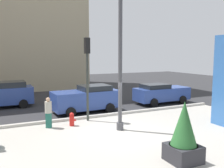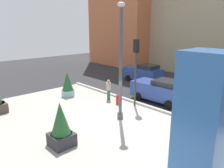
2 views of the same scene
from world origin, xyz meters
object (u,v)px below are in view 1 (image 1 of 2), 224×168
(traffic_light_far_side, at_px, (87,66))
(car_far_lane, at_px, (5,94))
(fire_hydrant, at_px, (72,119))
(car_curb_west, at_px, (86,98))
(pedestrian_crossing, at_px, (48,111))
(potted_plant_near_left, at_px, (184,134))
(lamp_post, at_px, (120,64))
(car_intersection, at_px, (161,93))
(pedestrian_on_sidewalk, at_px, (110,98))

(traffic_light_far_side, distance_m, car_far_lane, 7.81)
(fire_hydrant, xyz_separation_m, car_curb_west, (1.85, 2.81, 0.55))
(car_far_lane, height_order, pedestrian_crossing, car_far_lane)
(potted_plant_near_left, height_order, fire_hydrant, potted_plant_near_left)
(traffic_light_far_side, height_order, car_far_lane, traffic_light_far_side)
(potted_plant_near_left, xyz_separation_m, car_far_lane, (-5.48, 12.91, -0.09))
(traffic_light_far_side, bearing_deg, lamp_post, -69.50)
(lamp_post, bearing_deg, traffic_light_far_side, 110.50)
(potted_plant_near_left, height_order, car_intersection, potted_plant_near_left)
(fire_hydrant, xyz_separation_m, pedestrian_on_sidewalk, (3.37, 2.33, 0.54))
(car_intersection, bearing_deg, traffic_light_far_side, -161.30)
(car_intersection, xyz_separation_m, pedestrian_on_sidewalk, (-4.82, -0.69, 0.09))
(lamp_post, distance_m, pedestrian_crossing, 4.55)
(car_intersection, height_order, pedestrian_on_sidewalk, pedestrian_on_sidewalk)
(car_curb_west, distance_m, pedestrian_crossing, 4.04)
(fire_hydrant, height_order, traffic_light_far_side, traffic_light_far_side)
(car_curb_west, bearing_deg, pedestrian_on_sidewalk, -17.73)
(traffic_light_far_side, xyz_separation_m, car_far_lane, (-4.24, 6.14, -2.30))
(potted_plant_near_left, height_order, car_far_lane, potted_plant_near_left)
(traffic_light_far_side, height_order, car_intersection, traffic_light_far_side)
(car_far_lane, distance_m, pedestrian_on_sidewalk, 7.85)
(potted_plant_near_left, height_order, car_curb_west, potted_plant_near_left)
(car_far_lane, bearing_deg, potted_plant_near_left, -66.99)
(lamp_post, distance_m, car_curb_west, 5.22)
(car_curb_west, distance_m, pedestrian_on_sidewalk, 1.60)
(traffic_light_far_side, xyz_separation_m, car_curb_west, (0.70, 2.18, -2.33))
(car_intersection, relative_size, pedestrian_on_sidewalk, 2.74)
(lamp_post, relative_size, fire_hydrant, 9.34)
(lamp_post, height_order, car_far_lane, lamp_post)
(lamp_post, bearing_deg, car_far_lane, 121.05)
(car_intersection, bearing_deg, pedestrian_on_sidewalk, -171.82)
(lamp_post, distance_m, car_far_lane, 10.27)
(lamp_post, relative_size, pedestrian_crossing, 4.24)
(traffic_light_far_side, bearing_deg, pedestrian_crossing, -169.00)
(car_curb_west, bearing_deg, traffic_light_far_side, -107.72)
(pedestrian_on_sidewalk, bearing_deg, potted_plant_near_left, -96.59)
(traffic_light_far_side, relative_size, pedestrian_on_sidewalk, 2.96)
(lamp_post, bearing_deg, car_intersection, 37.94)
(car_intersection, height_order, car_far_lane, car_far_lane)
(lamp_post, xyz_separation_m, pedestrian_crossing, (-3.27, 1.94, -2.50))
(car_curb_west, height_order, pedestrian_crossing, car_curb_west)
(car_intersection, height_order, pedestrian_crossing, pedestrian_crossing)
(fire_hydrant, bearing_deg, traffic_light_far_side, 28.95)
(fire_hydrant, relative_size, pedestrian_crossing, 0.45)
(car_intersection, relative_size, car_far_lane, 1.12)
(lamp_post, xyz_separation_m, fire_hydrant, (-2.05, 1.76, -3.05))
(pedestrian_crossing, distance_m, pedestrian_on_sidewalk, 5.06)
(potted_plant_near_left, distance_m, traffic_light_far_side, 7.23)
(car_curb_west, relative_size, car_far_lane, 1.12)
(car_far_lane, relative_size, pedestrian_on_sidewalk, 2.45)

